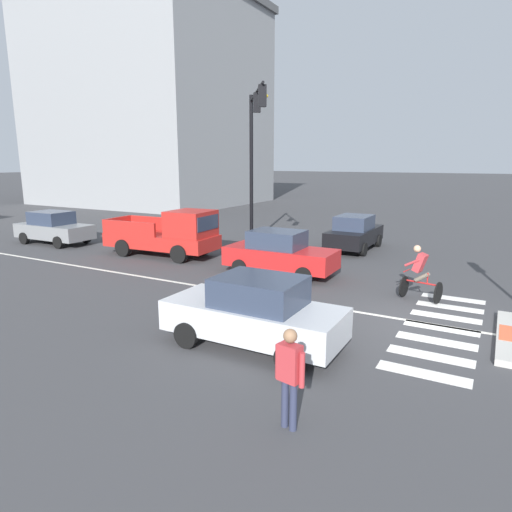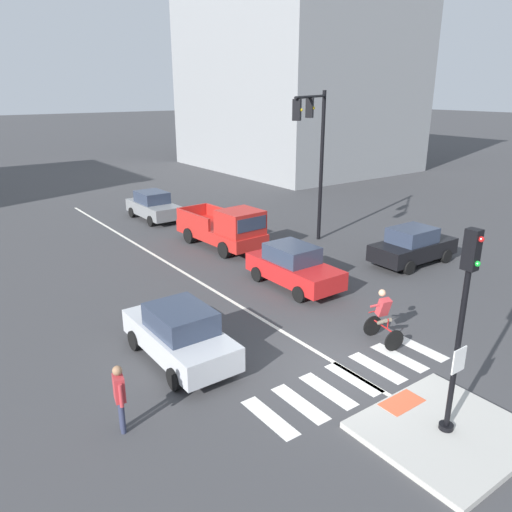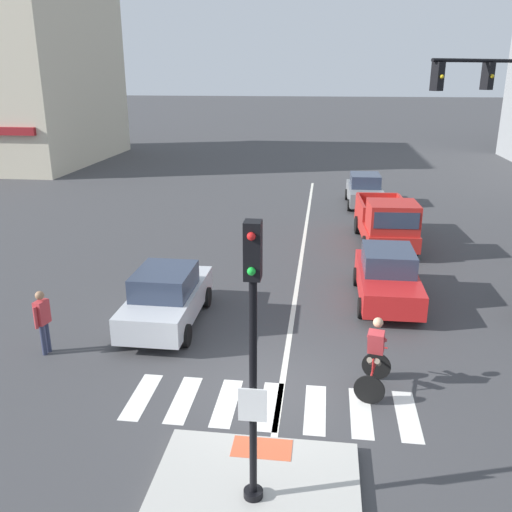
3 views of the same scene
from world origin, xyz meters
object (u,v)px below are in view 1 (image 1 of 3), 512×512
pickup_truck_red_eastbound_far (170,235)px  cyclist (420,272)px  car_red_eastbound_mid (280,253)px  car_grey_eastbound_distant (54,228)px  car_black_cross_right (354,233)px  traffic_light_mast (254,142)px  car_silver_westbound_near (255,312)px  pedestrian_at_curb_left (290,371)px

pickup_truck_red_eastbound_far → cyclist: bearing=-96.8°
car_red_eastbound_mid → car_grey_eastbound_distant: bearing=89.6°
car_black_cross_right → pickup_truck_red_eastbound_far: bearing=129.2°
traffic_light_mast → car_silver_westbound_near: 12.31m
pickup_truck_red_eastbound_far → traffic_light_mast: bearing=-34.8°
car_grey_eastbound_distant → pickup_truck_red_eastbound_far: (0.43, -7.20, 0.17)m
car_grey_eastbound_distant → cyclist: cyclist is taller
traffic_light_mast → car_grey_eastbound_distant: size_ratio=1.76×
pedestrian_at_curb_left → car_grey_eastbound_distant: bearing=62.9°
traffic_light_mast → car_red_eastbound_mid: size_ratio=1.76×
car_red_eastbound_mid → car_black_cross_right: size_ratio=1.00×
car_red_eastbound_mid → car_grey_eastbound_distant: size_ratio=1.00×
pickup_truck_red_eastbound_far → pedestrian_at_curb_left: pickup_truck_red_eastbound_far is taller
pedestrian_at_curb_left → car_silver_westbound_near: bearing=38.6°
car_grey_eastbound_distant → cyclist: bearing=-92.7°
car_grey_eastbound_distant → pedestrian_at_curb_left: bearing=-117.1°
cyclist → pedestrian_at_curb_left: (-7.98, 0.65, 0.11)m
car_silver_westbound_near → cyclist: cyclist is taller
car_black_cross_right → pickup_truck_red_eastbound_far: 8.59m
pickup_truck_red_eastbound_far → pedestrian_at_curb_left: 13.64m
car_grey_eastbound_distant → pedestrian_at_curb_left: 19.36m
car_silver_westbound_near → car_grey_eastbound_distant: 16.45m
traffic_light_mast → pickup_truck_red_eastbound_far: (-3.39, 2.35, -4.03)m
car_red_eastbound_mid → traffic_light_mast: bearing=39.8°
car_silver_westbound_near → car_grey_eastbound_distant: size_ratio=0.99×
car_black_cross_right → cyclist: bearing=-149.0°
car_red_eastbound_mid → pedestrian_at_curb_left: bearing=-153.1°
car_red_eastbound_mid → pedestrian_at_curb_left: pedestrian_at_curb_left is taller
car_silver_westbound_near → car_grey_eastbound_distant: bearing=67.6°
traffic_light_mast → pedestrian_at_curb_left: bearing=-148.7°
car_grey_eastbound_distant → pedestrian_at_curb_left: size_ratio=2.47×
cyclist → pickup_truck_red_eastbound_far: bearing=83.2°
car_red_eastbound_mid → pedestrian_at_curb_left: size_ratio=2.46×
traffic_light_mast → car_red_eastbound_mid: (-3.90, -3.25, -4.20)m
car_red_eastbound_mid → car_grey_eastbound_distant: 12.81m
car_red_eastbound_mid → car_grey_eastbound_distant: same height
cyclist → car_silver_westbound_near: bearing=153.8°
car_grey_eastbound_distant → car_silver_westbound_near: bearing=-112.4°
traffic_light_mast → car_black_cross_right: 6.34m
car_silver_westbound_near → pedestrian_at_curb_left: 3.26m
car_black_cross_right → pickup_truck_red_eastbound_far: pickup_truck_red_eastbound_far is taller
car_silver_westbound_near → car_black_cross_right: same height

